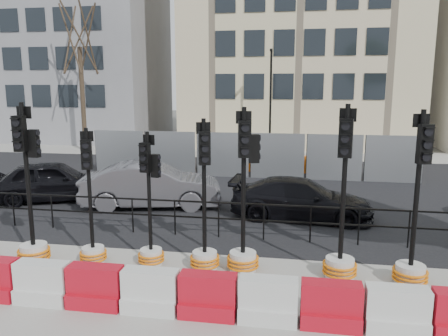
% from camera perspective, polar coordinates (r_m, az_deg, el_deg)
% --- Properties ---
extents(ground, '(120.00, 120.00, 0.00)m').
position_cam_1_polar(ground, '(10.73, -1.85, -11.28)').
color(ground, '#51514C').
rests_on(ground, ground).
extents(sidewalk_near, '(40.00, 6.00, 0.02)m').
position_cam_1_polar(sidewalk_near, '(8.10, -6.22, -19.03)').
color(sidewalk_near, gray).
rests_on(sidewalk_near, ground).
extents(road, '(40.00, 14.00, 0.03)m').
position_cam_1_polar(road, '(17.34, 2.65, -2.63)').
color(road, black).
rests_on(road, ground).
extents(sidewalk_far, '(40.00, 4.00, 0.02)m').
position_cam_1_polar(sidewalk_far, '(26.14, 4.98, 1.87)').
color(sidewalk_far, gray).
rests_on(sidewalk_far, ground).
extents(building_grey, '(11.00, 9.06, 14.00)m').
position_cam_1_polar(building_grey, '(35.65, -17.88, 15.04)').
color(building_grey, gray).
rests_on(building_grey, ground).
extents(building_cream, '(15.00, 10.06, 18.00)m').
position_cam_1_polar(building_cream, '(32.13, 9.92, 19.50)').
color(building_cream, beige).
rests_on(building_cream, ground).
extents(kerb_railing, '(18.00, 0.04, 1.00)m').
position_cam_1_polar(kerb_railing, '(11.62, -0.71, -5.94)').
color(kerb_railing, black).
rests_on(kerb_railing, ground).
extents(heras_fencing, '(14.33, 1.72, 2.00)m').
position_cam_1_polar(heras_fencing, '(19.90, 2.20, 1.17)').
color(heras_fencing, gray).
rests_on(heras_fencing, ground).
extents(lamp_post_far, '(0.12, 0.56, 6.00)m').
position_cam_1_polar(lamp_post_far, '(24.79, 6.08, 8.84)').
color(lamp_post_far, black).
rests_on(lamp_post_far, ground).
extents(tree_bare_far, '(2.00, 2.00, 9.00)m').
position_cam_1_polar(tree_bare_far, '(28.51, -18.39, 15.51)').
color(tree_bare_far, '#473828').
rests_on(tree_bare_far, ground).
extents(barrier_row, '(16.75, 0.50, 0.80)m').
position_cam_1_polar(barrier_row, '(8.10, -5.87, -16.17)').
color(barrier_row, red).
rests_on(barrier_row, ground).
extents(traffic_signal_b, '(0.72, 0.72, 3.67)m').
position_cam_1_polar(traffic_signal_b, '(10.88, -23.81, -7.02)').
color(traffic_signal_b, silver).
rests_on(traffic_signal_b, ground).
extents(traffic_signal_c, '(0.61, 0.61, 3.11)m').
position_cam_1_polar(traffic_signal_c, '(10.49, -16.85, -8.53)').
color(traffic_signal_c, silver).
rests_on(traffic_signal_c, ground).
extents(traffic_signal_d, '(0.60, 0.60, 3.04)m').
position_cam_1_polar(traffic_signal_d, '(10.06, -9.57, -8.54)').
color(traffic_signal_d, silver).
rests_on(traffic_signal_d, ground).
extents(traffic_signal_e, '(0.66, 0.66, 3.34)m').
position_cam_1_polar(traffic_signal_e, '(9.72, -2.54, -9.32)').
color(traffic_signal_e, silver).
rests_on(traffic_signal_e, ground).
extents(traffic_signal_f, '(0.71, 0.71, 3.59)m').
position_cam_1_polar(traffic_signal_f, '(9.57, 2.59, -8.60)').
color(traffic_signal_f, silver).
rests_on(traffic_signal_f, ground).
extents(traffic_signal_g, '(0.72, 0.72, 3.67)m').
position_cam_1_polar(traffic_signal_g, '(9.56, 15.00, -9.60)').
color(traffic_signal_g, silver).
rests_on(traffic_signal_g, ground).
extents(traffic_signal_h, '(0.70, 0.70, 3.58)m').
position_cam_1_polar(traffic_signal_h, '(9.73, 23.39, -9.90)').
color(traffic_signal_h, silver).
rests_on(traffic_signal_h, ground).
extents(car_a, '(4.52, 5.37, 1.45)m').
position_cam_1_polar(car_a, '(16.46, -21.42, -1.57)').
color(car_a, black).
rests_on(car_a, ground).
extents(car_b, '(3.53, 5.24, 1.50)m').
position_cam_1_polar(car_b, '(14.71, -9.42, -2.25)').
color(car_b, '#4F4E53').
rests_on(car_b, ground).
extents(car_c, '(2.35, 4.53, 1.24)m').
position_cam_1_polar(car_c, '(13.50, 10.03, -4.02)').
color(car_c, black).
rests_on(car_c, ground).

